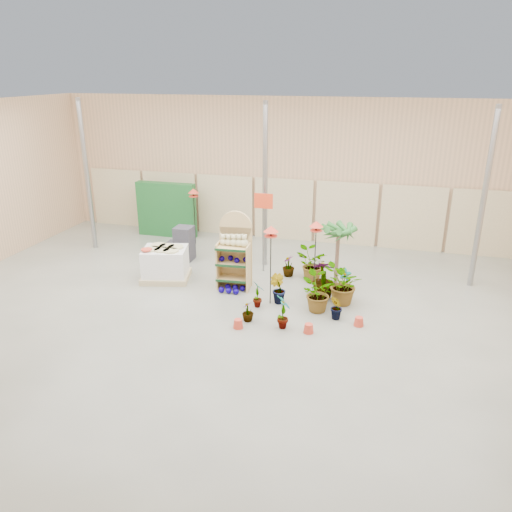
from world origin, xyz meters
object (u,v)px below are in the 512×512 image
at_px(display_shelf, 235,253).
at_px(pallet_stack, 165,264).
at_px(potted_plant_2, 316,293).
at_px(bird_table_front, 271,232).

bearing_deg(display_shelf, pallet_stack, 177.37).
relative_size(pallet_stack, potted_plant_2, 1.59).
xyz_separation_m(display_shelf, pallet_stack, (-1.91, -0.07, -0.47)).
distance_m(display_shelf, pallet_stack, 1.97).
bearing_deg(display_shelf, bird_table_front, -39.24).
xyz_separation_m(display_shelf, potted_plant_2, (2.21, -0.87, -0.46)).
height_order(display_shelf, pallet_stack, display_shelf).
relative_size(display_shelf, bird_table_front, 1.02).
height_order(bird_table_front, potted_plant_2, bird_table_front).
xyz_separation_m(pallet_stack, bird_table_front, (3.03, -0.69, 1.36)).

